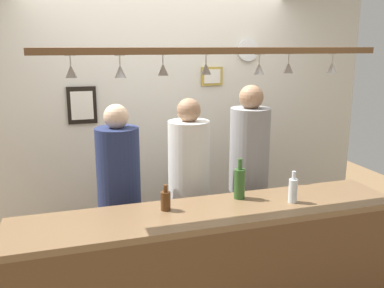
# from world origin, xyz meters

# --- Properties ---
(back_wall) EXTENTS (4.40, 0.06, 2.60)m
(back_wall) POSITION_xyz_m (0.00, 1.10, 1.30)
(back_wall) COLOR silver
(back_wall) RESTS_ON ground_plane
(bar_counter) EXTENTS (2.70, 0.55, 0.96)m
(bar_counter) POSITION_xyz_m (0.00, -0.50, 0.66)
(bar_counter) COLOR brown
(bar_counter) RESTS_ON ground_plane
(overhead_glass_rack) EXTENTS (2.20, 0.36, 0.04)m
(overhead_glass_rack) POSITION_xyz_m (0.00, -0.30, 2.03)
(overhead_glass_rack) COLOR brown
(hanging_wineglass_far_left) EXTENTS (0.07, 0.07, 0.13)m
(hanging_wineglass_far_left) POSITION_xyz_m (-0.87, -0.28, 1.91)
(hanging_wineglass_far_left) COLOR silver
(hanging_wineglass_far_left) RESTS_ON overhead_glass_rack
(hanging_wineglass_left) EXTENTS (0.07, 0.07, 0.13)m
(hanging_wineglass_left) POSITION_xyz_m (-0.59, -0.36, 1.91)
(hanging_wineglass_left) COLOR silver
(hanging_wineglass_left) RESTS_ON overhead_glass_rack
(hanging_wineglass_center_left) EXTENTS (0.07, 0.07, 0.13)m
(hanging_wineglass_center_left) POSITION_xyz_m (-0.30, -0.24, 1.91)
(hanging_wineglass_center_left) COLOR silver
(hanging_wineglass_center_left) RESTS_ON overhead_glass_rack
(hanging_wineglass_center) EXTENTS (0.07, 0.07, 0.13)m
(hanging_wineglass_center) POSITION_xyz_m (-0.01, -0.24, 1.91)
(hanging_wineglass_center) COLOR silver
(hanging_wineglass_center) RESTS_ON overhead_glass_rack
(hanging_wineglass_center_right) EXTENTS (0.07, 0.07, 0.13)m
(hanging_wineglass_center_right) POSITION_xyz_m (0.31, -0.36, 1.91)
(hanging_wineglass_center_right) COLOR silver
(hanging_wineglass_center_right) RESTS_ON overhead_glass_rack
(hanging_wineglass_right) EXTENTS (0.07, 0.07, 0.13)m
(hanging_wineglass_right) POSITION_xyz_m (0.57, -0.29, 1.91)
(hanging_wineglass_right) COLOR silver
(hanging_wineglass_right) RESTS_ON overhead_glass_rack
(hanging_wineglass_far_right) EXTENTS (0.07, 0.07, 0.13)m
(hanging_wineglass_far_right) POSITION_xyz_m (0.87, -0.36, 1.91)
(hanging_wineglass_far_right) COLOR silver
(hanging_wineglass_far_right) RESTS_ON overhead_glass_rack
(person_left_navy_shirt) EXTENTS (0.34, 0.34, 1.63)m
(person_left_navy_shirt) POSITION_xyz_m (-0.54, 0.30, 0.98)
(person_left_navy_shirt) COLOR #2D334C
(person_left_navy_shirt) RESTS_ON ground_plane
(person_middle_white_patterned_shirt) EXTENTS (0.34, 0.34, 1.65)m
(person_middle_white_patterned_shirt) POSITION_xyz_m (0.03, 0.30, 0.99)
(person_middle_white_patterned_shirt) COLOR #2D334C
(person_middle_white_patterned_shirt) RESTS_ON ground_plane
(person_right_grey_shirt) EXTENTS (0.34, 0.34, 1.74)m
(person_right_grey_shirt) POSITION_xyz_m (0.58, 0.30, 1.05)
(person_right_grey_shirt) COLOR #2D334C
(person_right_grey_shirt) RESTS_ON ground_plane
(bottle_soda_clear) EXTENTS (0.06, 0.06, 0.23)m
(bottle_soda_clear) POSITION_xyz_m (0.60, -0.39, 1.06)
(bottle_soda_clear) COLOR silver
(bottle_soda_clear) RESTS_ON bar_counter
(bottle_champagne_green) EXTENTS (0.08, 0.08, 0.30)m
(bottle_champagne_green) POSITION_xyz_m (0.27, -0.20, 1.08)
(bottle_champagne_green) COLOR #2D5623
(bottle_champagne_green) RESTS_ON bar_counter
(bottle_beer_brown_stubby) EXTENTS (0.07, 0.07, 0.18)m
(bottle_beer_brown_stubby) POSITION_xyz_m (-0.30, -0.26, 1.03)
(bottle_beer_brown_stubby) COLOR #512D14
(bottle_beer_brown_stubby) RESTS_ON bar_counter
(picture_frame_upper_small) EXTENTS (0.22, 0.02, 0.18)m
(picture_frame_upper_small) POSITION_xyz_m (0.51, 1.06, 1.76)
(picture_frame_upper_small) COLOR #B29338
(picture_frame_upper_small) RESTS_ON back_wall
(picture_frame_caricature) EXTENTS (0.26, 0.02, 0.34)m
(picture_frame_caricature) POSITION_xyz_m (-0.75, 1.06, 1.52)
(picture_frame_caricature) COLOR black
(picture_frame_caricature) RESTS_ON back_wall
(wall_clock) EXTENTS (0.22, 0.03, 0.22)m
(wall_clock) POSITION_xyz_m (0.89, 1.05, 2.01)
(wall_clock) COLOR white
(wall_clock) RESTS_ON back_wall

